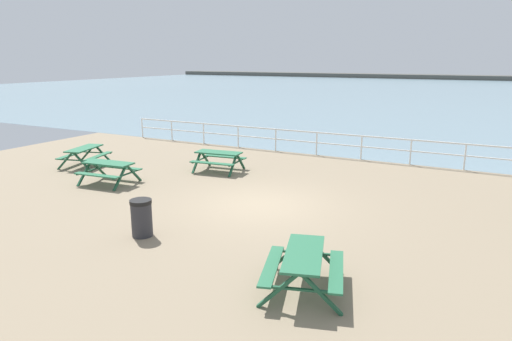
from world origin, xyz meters
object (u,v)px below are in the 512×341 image
object	(u,v)px
picnic_table_near_right	(84,152)
litter_bin	(142,218)
picnic_table_far_left	(109,168)
picnic_table_far_right	(219,157)
picnic_table_mid_centre	(304,262)

from	to	relation	value
picnic_table_near_right	litter_bin	size ratio (longest dim) A/B	2.24
picnic_table_near_right	litter_bin	xyz separation A→B (m)	(7.29, -4.77, -0.10)
picnic_table_far_left	picnic_table_far_right	xyz separation A→B (m)	(2.48, 3.39, 0.00)
picnic_table_mid_centre	picnic_table_near_right	bearing A→B (deg)	48.49
picnic_table_near_right	litter_bin	bearing A→B (deg)	-138.24
picnic_table_far_right	litter_bin	xyz separation A→B (m)	(1.91, -6.64, -0.10)
picnic_table_near_right	picnic_table_far_left	bearing A→B (deg)	-132.77
picnic_table_far_right	litter_bin	bearing A→B (deg)	-80.73
picnic_table_near_right	picnic_table_far_left	world-z (taller)	same
picnic_table_near_right	picnic_table_mid_centre	xyz separation A→B (m)	(11.91, -5.44, 0.00)
picnic_table_mid_centre	picnic_table_far_left	world-z (taller)	same
picnic_table_mid_centre	picnic_table_far_right	bearing A→B (deg)	24.86
litter_bin	picnic_table_far_left	bearing A→B (deg)	143.52
picnic_table_mid_centre	picnic_table_far_right	world-z (taller)	same
picnic_table_near_right	picnic_table_far_right	world-z (taller)	same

